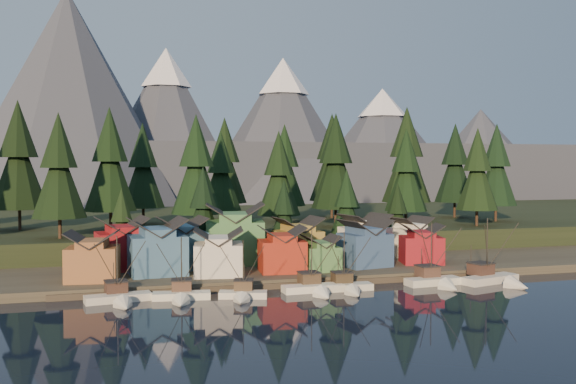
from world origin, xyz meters
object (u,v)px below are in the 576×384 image
object	(u,v)px
boat_0	(119,290)
boat_1	(181,287)
boat_4	(347,279)
boat_3	(315,280)
boat_5	(437,273)
house_front_1	(157,245)
house_back_1	(182,242)
boat_2	(243,286)
house_front_0	(93,255)
boat_6	(496,271)
house_back_0	(122,242)

from	to	relation	value
boat_0	boat_1	xyz separation A→B (m)	(9.28, -0.70, -0.01)
boat_0	boat_4	world-z (taller)	boat_0
boat_3	boat_5	xyz separation A→B (m)	(22.19, 0.06, 0.23)
boat_0	boat_3	xyz separation A→B (m)	(31.04, -0.98, 0.02)
boat_4	boat_5	world-z (taller)	boat_5
house_front_1	house_back_1	xyz separation A→B (m)	(4.96, 5.14, -0.19)
boat_2	house_back_1	xyz separation A→B (m)	(-6.85, 22.92, 4.51)
boat_1	house_front_0	distance (m)	18.98
boat_6	house_front_0	size ratio (longest dim) A/B	1.37
boat_5	house_back_1	distance (m)	46.93
boat_4	house_back_0	world-z (taller)	house_back_0
boat_3	boat_6	size ratio (longest dim) A/B	0.89
boat_1	boat_3	bearing A→B (deg)	6.81
boat_6	house_front_1	distance (m)	60.09
boat_6	house_back_0	size ratio (longest dim) A/B	1.26
boat_2	boat_3	bearing A→B (deg)	21.48
boat_0	boat_3	distance (m)	31.05
boat_1	house_back_1	world-z (taller)	house_back_1
boat_0	house_front_1	world-z (taller)	house_front_1
boat_0	boat_2	distance (m)	18.77
boat_1	boat_6	xyz separation A→B (m)	(54.79, -1.50, 0.29)
boat_2	boat_1	bearing A→B (deg)	-173.51
boat_3	house_front_1	size ratio (longest dim) A/B	1.09
boat_4	house_back_1	world-z (taller)	house_back_1
house_back_0	boat_6	bearing A→B (deg)	-30.12
house_back_1	house_back_0	bearing A→B (deg)	164.94
house_front_1	house_back_0	world-z (taller)	house_front_1
house_back_0	house_back_1	world-z (taller)	house_back_0
boat_4	boat_0	bearing A→B (deg)	179.52
boat_2	house_back_0	bearing A→B (deg)	141.30
boat_5	boat_6	size ratio (longest dim) A/B	0.94
boat_1	house_back_1	size ratio (longest dim) A/B	1.12
boat_4	boat_5	xyz separation A→B (m)	(16.69, 0.29, 0.26)
boat_6	house_front_1	world-z (taller)	house_front_1
boat_3	boat_4	world-z (taller)	boat_3
boat_1	house_front_1	bearing A→B (deg)	106.12
boat_3	house_back_1	xyz separation A→B (m)	(-19.26, 21.67, 4.48)
boat_1	house_back_1	bearing A→B (deg)	90.86
boat_0	house_front_0	world-z (taller)	boat_0
boat_0	boat_1	size ratio (longest dim) A/B	1.05
boat_1	house_back_0	xyz separation A→B (m)	(-8.39, 23.30, 4.56)
boat_1	boat_6	distance (m)	54.81
house_front_1	house_back_0	size ratio (longest dim) A/B	1.03
boat_5	house_front_1	world-z (taller)	house_front_1
boat_0	boat_5	size ratio (longest dim) A/B	0.94
house_front_1	house_back_1	bearing A→B (deg)	40.93
boat_1	boat_4	world-z (taller)	boat_4
boat_0	house_back_1	size ratio (longest dim) A/B	1.17
boat_3	house_back_1	world-z (taller)	house_back_1
boat_0	house_back_1	xyz separation A→B (m)	(11.78, 20.69, 4.50)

